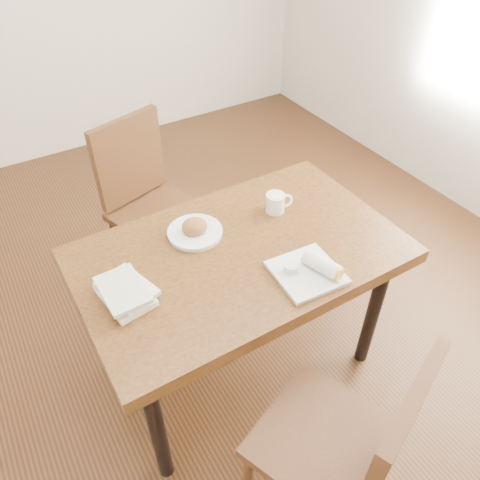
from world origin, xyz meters
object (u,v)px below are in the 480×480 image
chair_far (148,197)px  coffee_mug (276,202)px  plate_scone (195,230)px  plate_burrito (311,270)px  chair_near (351,444)px  table (240,265)px  book_stack (125,292)px

chair_far → coffee_mug: size_ratio=7.85×
plate_scone → plate_burrito: plate_burrito is taller
chair_near → plate_scone: chair_near is taller
table → chair_near: bearing=-94.4°
plate_scone → book_stack: 0.40m
book_stack → plate_scone: bearing=26.0°
coffee_mug → plate_burrito: 0.40m
chair_far → table: bearing=-84.0°
plate_scone → book_stack: size_ratio=0.93×
chair_far → book_stack: size_ratio=3.97×
coffee_mug → book_stack: 0.75m
table → chair_near: (-0.06, -0.76, -0.12)m
book_stack → coffee_mug: bearing=10.7°
plate_scone → plate_burrito: 0.50m
plate_burrito → book_stack: bearing=158.1°
table → book_stack: 0.48m
table → plate_scone: 0.23m
table → plate_burrito: (0.15, -0.25, 0.11)m
plate_scone → coffee_mug: size_ratio=1.84×
plate_scone → book_stack: (-0.36, -0.18, 0.01)m
book_stack → table: bearing=0.4°
chair_far → chair_near: bearing=-89.1°
chair_far → plate_scone: (-0.02, -0.62, 0.22)m
chair_near → plate_scone: bearing=93.0°
plate_burrito → book_stack: (-0.62, 0.25, 0.00)m
chair_near → table: bearing=85.6°
chair_near → coffee_mug: size_ratio=7.85×
chair_far → plate_burrito: (0.23, -1.04, 0.23)m
coffee_mug → plate_burrito: bearing=-106.0°
chair_far → plate_burrito: size_ratio=3.82×
chair_far → coffee_mug: (0.35, -0.66, 0.25)m
table → chair_far: chair_far is taller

